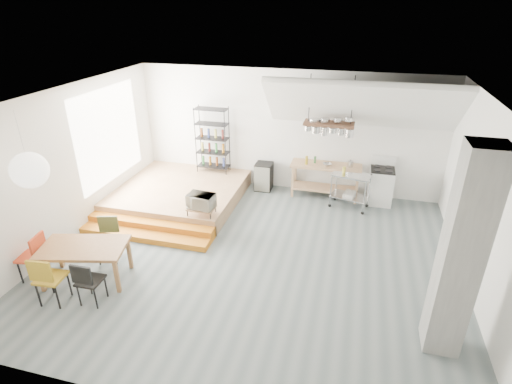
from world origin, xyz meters
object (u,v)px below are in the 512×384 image
(rolling_cart, at_px, (350,186))
(mini_fridge, at_px, (264,176))
(stove, at_px, (380,185))
(dining_table, at_px, (84,250))

(rolling_cart, bearing_deg, mini_fridge, -178.55)
(stove, bearing_deg, dining_table, -138.97)
(dining_table, relative_size, rolling_cart, 1.68)
(rolling_cart, distance_m, mini_fridge, 2.38)
(stove, bearing_deg, mini_fridge, 179.18)
(dining_table, height_order, mini_fridge, mini_fridge)
(stove, relative_size, mini_fridge, 1.55)
(rolling_cart, bearing_deg, stove, 45.29)
(stove, height_order, rolling_cart, stove)
(rolling_cart, bearing_deg, dining_table, -124.04)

